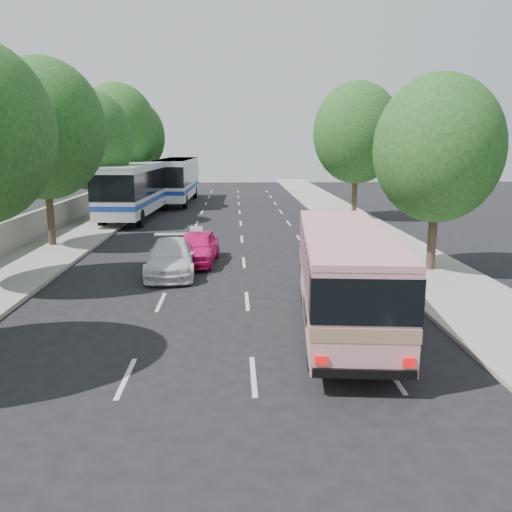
{
  "coord_description": "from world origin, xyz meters",
  "views": [
    {
      "loc": [
        0.6,
        -13.57,
        5.24
      ],
      "look_at": [
        1.29,
        3.79,
        1.6
      ],
      "focal_mm": 38.0,
      "sensor_mm": 36.0,
      "label": 1
    }
  ],
  "objects_px": {
    "pink_taxi": "(197,247)",
    "tour_coach_rear": "(176,177)",
    "white_pickup": "(171,257)",
    "tour_coach_front": "(136,185)",
    "pink_bus": "(344,268)"
  },
  "relations": [
    {
      "from": "pink_bus",
      "to": "white_pickup",
      "type": "bearing_deg",
      "value": 135.4
    },
    {
      "from": "pink_bus",
      "to": "pink_taxi",
      "type": "distance_m",
      "value": 10.05
    },
    {
      "from": "pink_bus",
      "to": "white_pickup",
      "type": "relative_size",
      "value": 1.93
    },
    {
      "from": "pink_taxi",
      "to": "tour_coach_rear",
      "type": "height_order",
      "value": "tour_coach_rear"
    },
    {
      "from": "pink_bus",
      "to": "white_pickup",
      "type": "height_order",
      "value": "pink_bus"
    },
    {
      "from": "tour_coach_rear",
      "to": "pink_taxi",
      "type": "bearing_deg",
      "value": -80.79
    },
    {
      "from": "pink_taxi",
      "to": "tour_coach_rear",
      "type": "relative_size",
      "value": 0.33
    },
    {
      "from": "white_pickup",
      "to": "tour_coach_front",
      "type": "bearing_deg",
      "value": 100.72
    },
    {
      "from": "pink_taxi",
      "to": "tour_coach_rear",
      "type": "xyz_separation_m",
      "value": [
        -3.43,
        24.93,
        1.59
      ]
    },
    {
      "from": "pink_bus",
      "to": "tour_coach_front",
      "type": "bearing_deg",
      "value": 118.22
    },
    {
      "from": "tour_coach_front",
      "to": "tour_coach_rear",
      "type": "height_order",
      "value": "tour_coach_rear"
    },
    {
      "from": "pink_taxi",
      "to": "white_pickup",
      "type": "height_order",
      "value": "pink_taxi"
    },
    {
      "from": "pink_bus",
      "to": "tour_coach_front",
      "type": "distance_m",
      "value": 25.85
    },
    {
      "from": "white_pickup",
      "to": "tour_coach_front",
      "type": "height_order",
      "value": "tour_coach_front"
    },
    {
      "from": "white_pickup",
      "to": "tour_coach_rear",
      "type": "bearing_deg",
      "value": 91.86
    }
  ]
}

